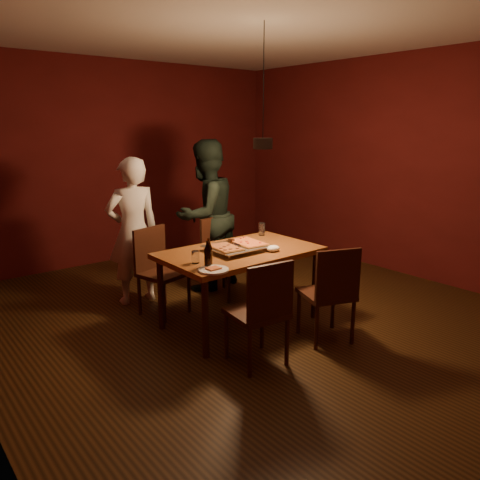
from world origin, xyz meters
TOP-DOWN VIEW (x-y plane):
  - room_shell at (0.00, 0.00)m, footprint 6.00×6.00m
  - dining_table at (-0.20, 0.08)m, footprint 1.50×0.90m
  - chair_far_left at (-0.68, 0.85)m, footprint 0.51×0.51m
  - chair_far_right at (0.16, 0.89)m, footprint 0.51×0.51m
  - chair_near_left at (-0.60, -0.69)m, footprint 0.47×0.47m
  - chair_near_right at (0.16, -0.75)m, footprint 0.54×0.54m
  - pizza_tray at (-0.24, 0.09)m, footprint 0.58×0.48m
  - pizza_meat at (-0.38, 0.08)m, footprint 0.25×0.36m
  - pizza_cheese at (-0.10, 0.10)m, footprint 0.29×0.42m
  - spatula at (-0.23, 0.10)m, footprint 0.14×0.25m
  - beer_bottle_a at (-0.76, -0.17)m, footprint 0.06×0.06m
  - beer_bottle_b at (-0.73, -0.15)m, footprint 0.06×0.06m
  - water_glass_left at (-0.78, -0.01)m, footprint 0.07×0.07m
  - water_glass_right at (0.37, 0.42)m, footprint 0.07×0.07m
  - plate_slice at (-0.78, -0.29)m, footprint 0.25×0.25m
  - napkin at (0.01, -0.15)m, footprint 0.14×0.11m
  - diner_white at (-0.73, 1.28)m, footprint 0.62×0.45m
  - diner_dark at (0.17, 1.18)m, footprint 0.97×0.82m
  - pendant_lamp at (0.00, 0.00)m, footprint 0.18×0.18m

SIDE VIEW (x-z plane):
  - chair_far_left at x=-0.68m, z-range 0.29..0.78m
  - chair_far_right at x=0.16m, z-range 0.29..0.78m
  - chair_near_left at x=-0.60m, z-range 0.29..0.78m
  - chair_near_right at x=0.16m, z-range 0.29..0.78m
  - dining_table at x=-0.20m, z-range 0.30..1.05m
  - plate_slice at x=-0.78m, z-range 0.75..0.77m
  - pizza_tray at x=-0.24m, z-range 0.75..0.80m
  - napkin at x=0.01m, z-range 0.75..0.81m
  - diner_white at x=-0.73m, z-range 0.00..1.60m
  - water_glass_left at x=-0.78m, z-range 0.75..0.86m
  - pizza_meat at x=-0.38m, z-range 0.80..0.82m
  - pizza_cheese at x=-0.10m, z-range 0.80..0.82m
  - spatula at x=-0.23m, z-range 0.79..0.83m
  - water_glass_right at x=0.37m, z-range 0.75..0.89m
  - beer_bottle_a at x=-0.76m, z-range 0.75..0.98m
  - beer_bottle_b at x=-0.73m, z-range 0.75..0.99m
  - diner_dark at x=0.17m, z-range 0.00..1.76m
  - room_shell at x=0.00m, z-range -1.60..4.40m
  - pendant_lamp at x=0.00m, z-range 1.21..2.31m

